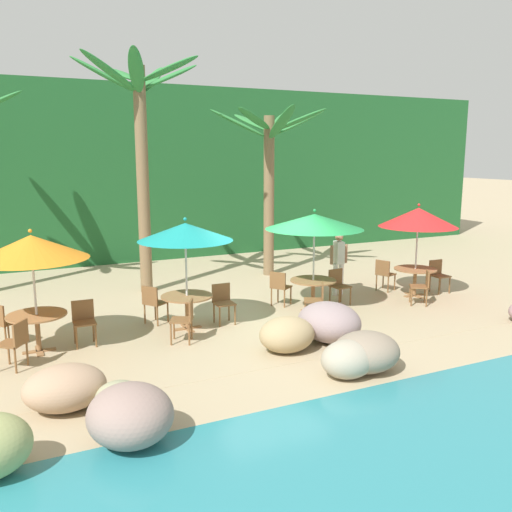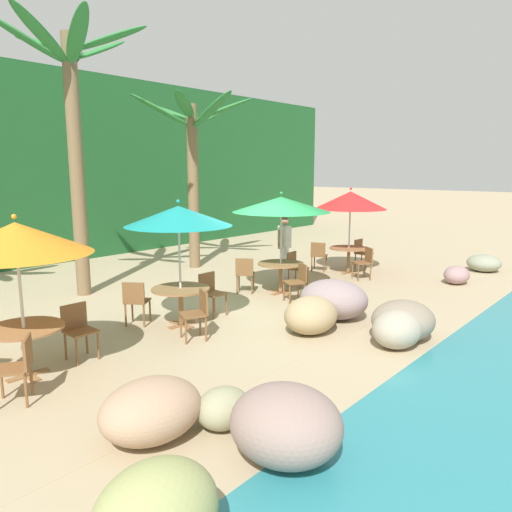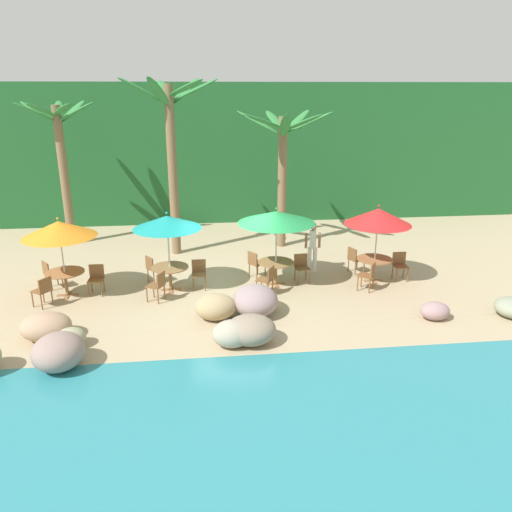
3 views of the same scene
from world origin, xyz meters
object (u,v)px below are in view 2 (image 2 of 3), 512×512
chair_orange_seaward (78,327)px  waiter_in_white (284,243)px  umbrella_orange (16,239)px  dining_table_orange (24,336)px  chair_green_inland (245,272)px  chair_teal_left (198,311)px  dining_table_red (349,252)px  chair_teal_inland (136,300)px  palm_tree_third (193,147)px  chair_green_seaward (295,266)px  umbrella_teal (179,216)px  chair_red_inland (319,254)px  chair_red_seaward (361,251)px  chair_teal_seaward (211,291)px  chair_green_left (298,280)px  palm_tree_second (72,111)px  dining_table_teal (181,294)px  chair_orange_left (19,365)px  dining_table_green (281,268)px  umbrella_green (281,204)px  chair_red_left (365,261)px

chair_orange_seaward → waiter_in_white: 6.74m
umbrella_orange → dining_table_orange: umbrella_orange is taller
umbrella_orange → chair_green_inland: size_ratio=2.70×
chair_teal_left → dining_table_red: (6.57, 0.83, 0.10)m
chair_teal_inland → palm_tree_third: bearing=36.2°
chair_green_seaward → waiter_in_white: waiter_in_white is taller
umbrella_teal → chair_green_inland: 3.15m
chair_green_seaward → chair_red_inland: bearing=15.7°
dining_table_orange → chair_red_seaward: (10.10, 0.18, -0.10)m
dining_table_red → palm_tree_third: palm_tree_third is taller
chair_teal_seaward → chair_green_left: (1.97, -0.76, 0.00)m
dining_table_orange → chair_teal_left: chair_teal_left is taller
umbrella_orange → chair_orange_seaward: (0.85, 0.06, -1.50)m
chair_teal_inland → chair_green_inland: size_ratio=1.00×
chair_teal_seaward → chair_green_seaward: 3.17m
palm_tree_second → dining_table_teal: bearing=-90.5°
umbrella_teal → palm_tree_second: (0.03, 3.58, 2.13)m
chair_orange_left → chair_teal_seaward: same height
dining_table_green → chair_red_seaward: chair_red_seaward is taller
umbrella_teal → chair_green_inland: (2.62, 0.73, -1.59)m
chair_red_inland → palm_tree_third: (-1.86, 3.21, 3.05)m
umbrella_teal → chair_teal_left: size_ratio=2.76×
dining_table_teal → palm_tree_third: size_ratio=0.22×
umbrella_orange → dining_table_green: (6.17, 0.18, -1.40)m
chair_green_seaward → chair_red_inland: same height
dining_table_orange → dining_table_green: same height
chair_orange_left → chair_green_left: size_ratio=1.00×
chair_red_inland → umbrella_green: bearing=-165.4°
chair_teal_seaward → chair_red_seaward: 6.27m
chair_teal_inland → chair_teal_left: size_ratio=1.00×
chair_green_left → palm_tree_third: 5.71m
chair_teal_seaward → chair_red_seaward: (6.27, 0.02, 0.00)m
dining_table_red → chair_green_inland: bearing=169.2°
chair_teal_left → chair_red_left: 6.15m
chair_red_seaward → waiter_in_white: bearing=160.7°
chair_orange_seaward → umbrella_green: umbrella_green is taller
chair_orange_left → palm_tree_second: (3.42, 4.42, 3.72)m
chair_orange_seaward → chair_red_inland: same height
umbrella_green → dining_table_orange: bearing=-178.4°
chair_green_inland → chair_teal_inland: bearing=-178.5°
chair_teal_seaward → chair_orange_left: bearing=-167.8°
chair_red_seaward → dining_table_orange: bearing=-179.0°
chair_green_inland → chair_green_left: size_ratio=1.00×
dining_table_orange → umbrella_orange: bearing=-90.0°
waiter_in_white → dining_table_teal: bearing=-167.5°
palm_tree_third → umbrella_teal: bearing=-135.1°
umbrella_orange → chair_teal_left: umbrella_orange is taller
chair_red_seaward → palm_tree_second: size_ratio=0.14×
dining_table_green → waiter_in_white: (1.34, 0.92, 0.37)m
chair_green_seaward → waiter_in_white: bearing=55.7°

